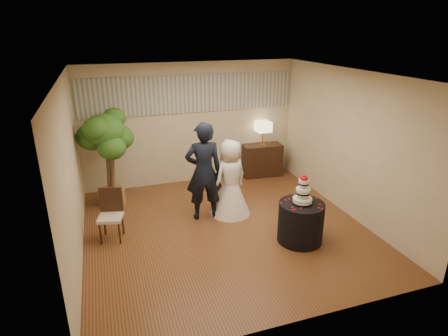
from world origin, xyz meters
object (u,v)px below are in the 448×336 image
object	(u,v)px
bride	(231,178)
side_chair	(110,216)
wedding_cake	(303,189)
ficus_tree	(108,159)
cake_table	(301,222)
table_lamp	(263,133)
console	(262,160)
groom	(204,172)

from	to	relation	value
bride	side_chair	world-z (taller)	bride
bride	wedding_cake	world-z (taller)	bride
ficus_tree	side_chair	world-z (taller)	ficus_tree
cake_table	wedding_cake	distance (m)	0.62
table_lamp	console	bearing A→B (deg)	0.00
table_lamp	cake_table	bearing A→B (deg)	-101.61
bride	wedding_cake	xyz separation A→B (m)	(0.81, -1.35, 0.21)
wedding_cake	side_chair	size ratio (longest dim) A/B	0.57
bride	ficus_tree	bearing A→B (deg)	-48.44
cake_table	ficus_tree	xyz separation A→B (m)	(-3.03, 2.50, 0.67)
ficus_tree	wedding_cake	bearing A→B (deg)	-39.53
bride	side_chair	distance (m)	2.33
cake_table	console	world-z (taller)	console
table_lamp	side_chair	bearing A→B (deg)	-152.14
bride	cake_table	xyz separation A→B (m)	(0.81, -1.35, -0.41)
wedding_cake	side_chair	xyz separation A→B (m)	(-3.10, 1.08, -0.52)
side_chair	cake_table	bearing A→B (deg)	-5.16
groom	ficus_tree	xyz separation A→B (m)	(-1.69, 1.15, 0.06)
groom	side_chair	bearing A→B (deg)	14.06
cake_table	console	size ratio (longest dim) A/B	0.81
bride	console	bearing A→B (deg)	-151.24
wedding_cake	ficus_tree	distance (m)	3.93
cake_table	side_chair	bearing A→B (deg)	160.81
groom	bride	world-z (taller)	groom
side_chair	wedding_cake	bearing A→B (deg)	-5.16
cake_table	side_chair	distance (m)	3.28
ficus_tree	groom	bearing A→B (deg)	-34.27
side_chair	console	bearing A→B (deg)	41.90
wedding_cake	side_chair	distance (m)	3.32
table_lamp	ficus_tree	world-z (taller)	ficus_tree
groom	ficus_tree	size ratio (longest dim) A/B	0.94
groom	bride	bearing A→B (deg)	-174.76
side_chair	groom	bearing A→B (deg)	22.82
wedding_cake	table_lamp	bearing A→B (deg)	78.39
bride	wedding_cake	size ratio (longest dim) A/B	2.95
groom	side_chair	size ratio (longest dim) A/B	2.11
console	side_chair	distance (m)	4.22
bride	console	xyz separation A→B (m)	(1.43, 1.70, -0.36)
table_lamp	wedding_cake	bearing A→B (deg)	-101.61
bride	side_chair	bearing A→B (deg)	-14.35
wedding_cake	side_chair	bearing A→B (deg)	160.81
groom	console	bearing A→B (deg)	-133.95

